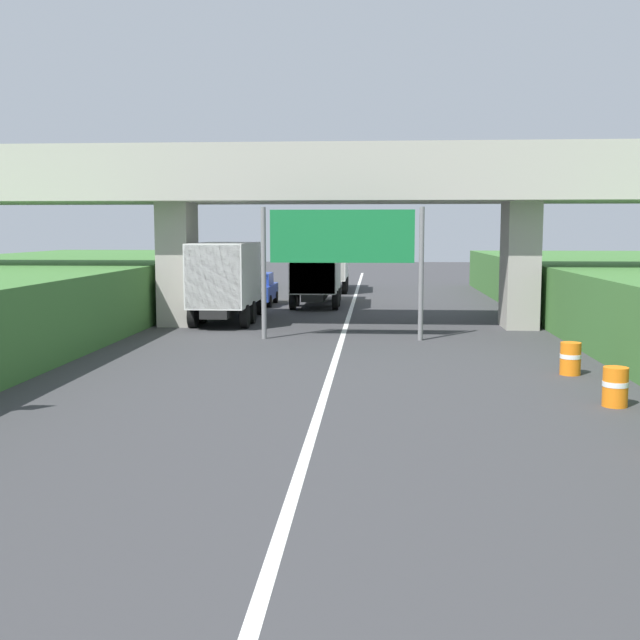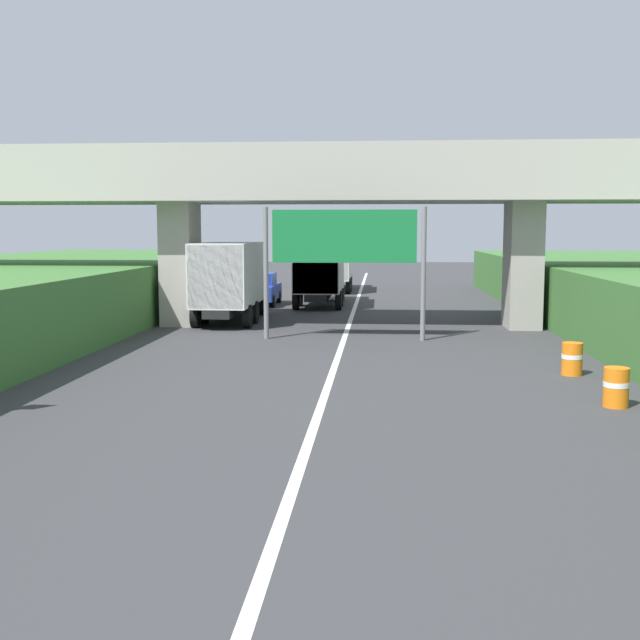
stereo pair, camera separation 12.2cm
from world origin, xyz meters
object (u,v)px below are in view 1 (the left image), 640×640
(truck_green, at_px, (330,261))
(car_blue, at_px, (257,289))
(construction_barrel_4, at_px, (570,358))
(truck_silver, at_px, (229,277))
(overhead_highway_sign, at_px, (342,244))
(construction_barrel_3, at_px, (615,386))
(truck_yellow, at_px, (317,269))

(truck_green, height_order, car_blue, truck_green)
(truck_green, relative_size, construction_barrel_4, 8.11)
(truck_silver, relative_size, truck_green, 1.00)
(overhead_highway_sign, xyz_separation_m, truck_green, (-1.78, 22.93, -1.55))
(truck_green, relative_size, construction_barrel_3, 8.11)
(overhead_highway_sign, bearing_deg, truck_yellow, 98.14)
(truck_green, xyz_separation_m, construction_barrel_4, (8.38, -29.47, -1.47))
(truck_silver, bearing_deg, overhead_highway_sign, -45.83)
(construction_barrel_3, xyz_separation_m, construction_barrel_4, (-0.05, 3.91, 0.00))
(overhead_highway_sign, bearing_deg, construction_barrel_3, -57.57)
(car_blue, height_order, construction_barrel_3, car_blue)
(overhead_highway_sign, relative_size, car_blue, 1.43)
(construction_barrel_3, distance_m, construction_barrel_4, 3.91)
(overhead_highway_sign, relative_size, truck_silver, 0.81)
(overhead_highway_sign, distance_m, truck_yellow, 13.17)
(car_blue, bearing_deg, construction_barrel_3, -63.33)
(truck_silver, relative_size, construction_barrel_3, 8.11)
(overhead_highway_sign, xyz_separation_m, construction_barrel_4, (6.59, -6.54, -3.02))
(truck_yellow, distance_m, construction_barrel_3, 24.94)
(truck_yellow, relative_size, construction_barrel_3, 8.11)
(overhead_highway_sign, distance_m, car_blue, 14.06)
(construction_barrel_3, bearing_deg, overhead_highway_sign, 122.43)
(car_blue, bearing_deg, truck_green, 71.94)
(truck_silver, distance_m, construction_barrel_3, 19.72)
(truck_yellow, bearing_deg, construction_barrel_3, -70.05)
(truck_yellow, bearing_deg, truck_green, 89.60)
(car_blue, xyz_separation_m, construction_barrel_3, (11.71, -23.31, -0.40))
(construction_barrel_3, bearing_deg, truck_yellow, 109.95)
(car_blue, xyz_separation_m, construction_barrel_4, (11.66, -19.40, -0.40))
(truck_yellow, distance_m, truck_green, 9.98)
(construction_barrel_3, height_order, construction_barrel_4, same)
(truck_silver, height_order, construction_barrel_4, truck_silver)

